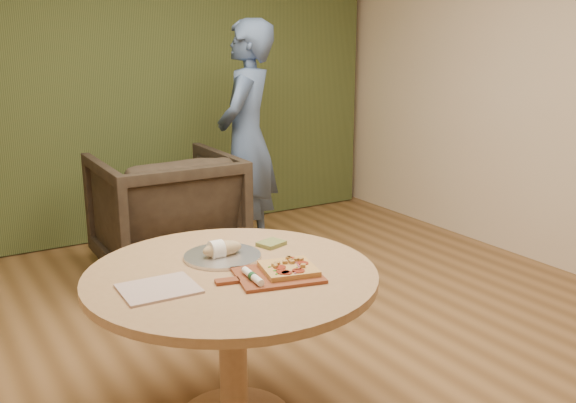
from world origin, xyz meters
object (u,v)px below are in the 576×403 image
Objects in this scene: pizza_paddle at (275,275)px; person_standing at (247,141)px; serving_tray at (222,256)px; pedestal_table at (232,301)px; cutlery_roll at (253,276)px; flatbread_pizza at (289,268)px; armchair at (166,206)px; bread_roll at (221,249)px.

person_standing is at bearing 78.05° from pizza_paddle.
serving_tray is 2.22m from person_standing.
pedestal_table is 0.24m from cutlery_roll.
flatbread_pizza is 0.27× the size of armchair.
cutlery_roll is 0.35m from serving_tray.
armchair is (0.44, 1.88, -0.29)m from bread_roll.
flatbread_pizza is 0.37m from bread_roll.
armchair is at bearing -42.70° from person_standing.
serving_tray is at bearing 114.31° from flatbread_pizza.
person_standing is at bearing 67.19° from cutlery_roll.
armchair reaches higher than bread_roll.
armchair is (0.48, 2.05, -0.11)m from pedestal_table.
flatbread_pizza is 0.37m from serving_tray.
bread_roll is at bearing 78.53° from pedestal_table.
flatbread_pizza is at bearing 13.79° from pizza_paddle.
bread_roll is (0.04, 0.18, 0.18)m from pedestal_table.
pedestal_table is 2.71× the size of pizza_paddle.
person_standing reaches higher than cutlery_roll.
armchair reaches higher than flatbread_pizza.
armchair is (0.46, 2.22, -0.28)m from cutlery_roll.
cutlery_roll reaches higher than pedestal_table.
cutlery_roll is 0.11× the size of person_standing.
pizza_paddle is 0.47× the size of armchair.
bread_roll is 1.95m from armchair.
armchair is at bearing 82.97° from cutlery_roll.
pizza_paddle is 1.32× the size of serving_tray.
bread_roll is 0.10× the size of person_standing.
person_standing is at bearing 59.02° from serving_tray.
serving_tray reaches higher than pedestal_table.
pizza_paddle is 0.07m from flatbread_pizza.
bread_roll reaches higher than flatbread_pizza.
cutlery_roll is (0.02, -0.17, 0.17)m from pedestal_table.
armchair is at bearing 76.91° from pedestal_table.
person_standing is (1.19, 2.08, 0.32)m from pedestal_table.
serving_tray is (0.03, 0.34, -0.02)m from cutlery_roll.
serving_tray is at bearing 14.30° from person_standing.
pedestal_table is at bearing -101.47° from bread_roll.
pedestal_table is at bearing -104.19° from serving_tray.
armchair is at bearing 76.76° from bread_roll.
pedestal_table is 1.28× the size of armchair.
serving_tray is 1.84× the size of bread_roll.
pizza_paddle is 2.36× the size of cutlery_roll.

